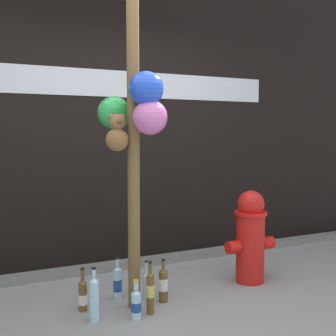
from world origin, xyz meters
The scene contains 12 objects.
ground_plane centered at (0.00, 0.00, 0.00)m, with size 14.00×14.00×0.00m, color gray.
building_wall centered at (0.00, 1.84, 1.74)m, with size 10.00×0.21×3.47m.
curb_strip centered at (0.00, 1.43, 0.04)m, with size 8.00×0.12×0.08m, color slate.
memorial_post centered at (-0.18, 0.48, 1.66)m, with size 0.45×0.57×2.95m.
fire_hydrant centered at (0.97, 0.59, 0.42)m, with size 0.49×0.29×0.84m.
bottle_0 centered at (-0.57, 0.60, 0.12)m, with size 0.06×0.06×0.33m.
bottle_1 centered at (-0.25, 0.70, 0.14)m, with size 0.07×0.07×0.35m.
bottle_2 centered at (-0.25, 0.30, 0.11)m, with size 0.07×0.07×0.29m.
bottle_3 centered at (-0.12, 0.33, 0.17)m, with size 0.06×0.06×0.40m.
bottle_4 centered at (-0.54, 0.39, 0.17)m, with size 0.07×0.07×0.39m.
bottle_5 centered at (0.06, 0.50, 0.14)m, with size 0.07×0.07×0.35m.
bottle_6 centered at (-0.03, 0.63, 0.12)m, with size 0.06×0.06×0.31m.
Camera 1 is at (-1.31, -2.52, 1.35)m, focal length 45.54 mm.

